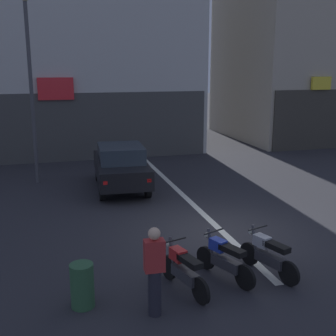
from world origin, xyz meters
name	(u,v)px	position (x,y,z in m)	size (l,w,h in m)	color
ground_plane	(223,232)	(0.00, 0.00, 0.00)	(120.00, 120.00, 0.00)	#2B2B30
lane_centre_line	(165,178)	(0.00, 6.00, 0.00)	(0.20, 18.00, 0.01)	silver
building_mid_block	(89,34)	(-1.99, 14.23, 6.09)	(10.84, 7.95, 12.22)	silver
building_far_right	(305,34)	(11.27, 14.23, 6.36)	(9.06, 8.95, 12.75)	#B2A893
car_black_crossing_near	(121,165)	(-1.95, 4.95, 0.89)	(2.00, 4.20, 1.64)	black
street_lamp	(30,71)	(-4.92, 6.70, 4.23)	(0.36, 0.36, 6.98)	#47474C
motorcycle_red_row_leftmost	(183,269)	(-1.97, -2.65, 0.46)	(0.63, 1.62, 0.98)	black
motorcycle_blue_row_left_mid	(224,258)	(-0.99, -2.41, 0.46)	(0.75, 1.57, 0.98)	black
motorcycle_silver_row_centre	(268,254)	(-0.01, -2.48, 0.46)	(0.67, 1.61, 0.98)	black
person_by_motorcycles	(155,271)	(-2.72, -3.33, 0.86)	(0.37, 0.24, 1.67)	#23232D
trash_bin	(82,285)	(-3.95, -2.71, 0.42)	(0.44, 0.44, 0.85)	#2D5938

